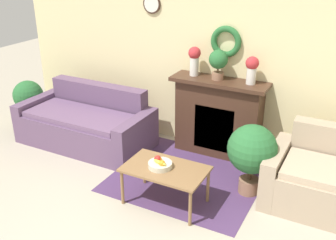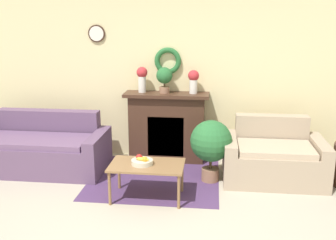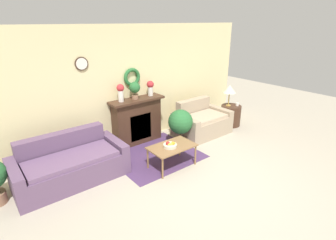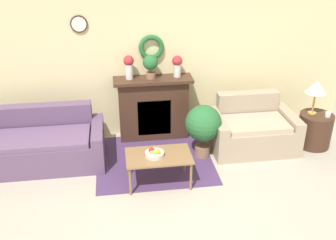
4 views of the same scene
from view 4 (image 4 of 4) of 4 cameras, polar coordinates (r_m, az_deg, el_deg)
ground_plane at (r=4.95m, az=1.57°, el=-15.68°), size 16.00×16.00×0.00m
floor_rug at (r=6.25m, az=-2.01°, el=-5.74°), size 1.80×1.66×0.01m
wall_back at (r=6.60m, az=-2.15°, el=8.92°), size 6.80×0.14×2.70m
fireplace at (r=6.69m, az=-2.15°, el=1.80°), size 1.30×0.41×1.09m
couch_left at (r=6.36m, az=-18.08°, el=-3.45°), size 1.94×0.95×0.83m
loveseat_right at (r=6.61m, az=12.08°, el=-1.43°), size 1.38×0.91×0.85m
coffee_table at (r=5.52m, az=-1.37°, el=-5.52°), size 0.92×0.56×0.45m
fruit_bowl at (r=5.45m, az=-1.97°, el=-4.83°), size 0.27×0.27×0.12m
side_table_by_loveseat at (r=6.96m, az=20.50°, el=-1.37°), size 0.55×0.55×0.57m
table_lamp at (r=6.69m, az=20.75°, el=4.47°), size 0.34×0.34×0.57m
mug at (r=6.81m, az=22.19°, el=0.75°), size 0.09×0.09×0.08m
vase_on_mantel_left at (r=6.39m, az=-5.71°, el=7.90°), size 0.17×0.17×0.39m
vase_on_mantel_right at (r=6.47m, az=1.35°, el=8.05°), size 0.17×0.17×0.36m
potted_plant_on_mantel at (r=6.39m, az=-2.56°, el=8.11°), size 0.25×0.25×0.39m
potted_plant_floor_by_loveseat at (r=6.12m, az=5.14°, el=-0.68°), size 0.57×0.57×0.86m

